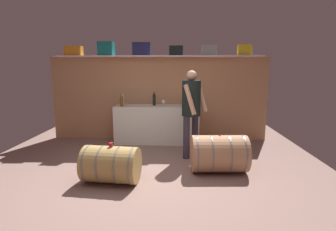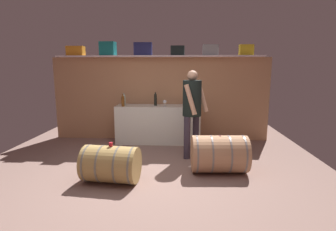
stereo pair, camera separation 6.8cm
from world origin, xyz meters
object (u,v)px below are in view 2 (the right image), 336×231
Objects in this scene: wine_bottle_amber at (123,101)px; wine_glass at (165,102)px; red_funnel at (186,103)px; wine_barrel_far at (219,154)px; toolcase_orange at (76,51)px; wine_bottle_clear at (124,100)px; toolcase_yellow at (246,50)px; toolcase_teal at (108,49)px; winemaker_pouring at (192,105)px; toolcase_black at (178,51)px; tasting_cup at (111,144)px; wine_bottle_dark at (155,99)px; work_cabinet at (158,124)px; wine_barrel_near at (111,164)px; toolcase_grey at (210,50)px; toolcase_navy at (143,49)px.

wine_glass is at bearing 3.11° from wine_bottle_amber.
red_funnel is 0.12× the size of wine_barrel_far.
wine_bottle_amber is at bearing -19.11° from toolcase_orange.
wine_bottle_amber is at bearing -86.94° from wine_bottle_clear.
toolcase_yellow is 1.07× the size of wine_bottle_clear.
toolcase_teal reaches higher than winemaker_pouring.
toolcase_teal is at bearing 176.12° from red_funnel.
wine_barrel_far is (0.75, -1.95, -1.82)m from toolcase_black.
toolcase_orange is at bearing 177.27° from red_funnel.
wine_bottle_clear is 2.30m from tasting_cup.
toolcase_black is 1.64m from winemaker_pouring.
wine_bottle_dark is at bearing -158.26° from toolcase_black.
wine_bottle_amber is (-2.79, -0.37, -1.14)m from toolcase_yellow.
toolcase_black is 0.16× the size of work_cabinet.
toolcase_yellow is 3.99m from wine_barrel_near.
toolcase_grey is at bearing -178.31° from toolcase_yellow.
toolcase_orange is at bearing -177.65° from toolcase_black.
toolcase_teal is 2.38m from toolcase_grey.
work_cabinet is (0.36, -0.19, -1.74)m from toolcase_navy.
wine_glass is 2.04m from wine_barrel_far.
toolcase_teal reaches higher than toolcase_black.
red_funnel reaches higher than work_cabinet.
toolcase_navy is 1.33× the size of toolcase_black.
toolcase_yellow is (0.81, 0.00, -0.00)m from toolcase_grey.
wine_bottle_clear is at bearing -178.83° from work_cabinet.
wine_bottle_clear is at bearing -171.33° from toolcase_grey.
toolcase_grey is at bearing 2.35° from toolcase_black.
wine_bottle_clear reaches higher than work_cabinet.
toolcase_navy is at bearing 152.44° from work_cabinet.
toolcase_teal is 3.02× the size of red_funnel.
toolcase_teal reaches higher than toolcase_grey.
toolcase_black is 0.75m from toolcase_grey.
toolcase_orange reaches higher than toolcase_black.
work_cabinet is at bearing 83.03° from wine_barrel_near.
wine_bottle_amber reaches higher than tasting_cup.
wine_barrel_far is (3.16, -1.95, -1.82)m from toolcase_orange.
wine_glass reaches higher than tasting_cup.
wine_glass is at bearing -10.09° from toolcase_orange.
wine_barrel_near is (0.65, -2.45, -1.90)m from toolcase_teal.
wine_barrel_far is at bearing 22.33° from wine_barrel_near.
wine_barrel_far is (0.00, -1.95, -1.84)m from toolcase_grey.
toolcase_teal is 1.12× the size of wine_bottle_dark.
wine_bottle_amber is 1.74m from winemaker_pouring.
wine_barrel_near is (0.26, -2.24, -0.73)m from wine_bottle_clear.
toolcase_grey reaches higher than wine_bottle_dark.
winemaker_pouring is at bearing 50.89° from wine_barrel_near.
work_cabinet is (-0.45, -0.19, -1.70)m from toolcase_black.
wine_bottle_amber reaches higher than wine_barrel_far.
wine_bottle_clear is at bearing -176.82° from red_funnel.
toolcase_teal is at bearing -177.65° from toolcase_black.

